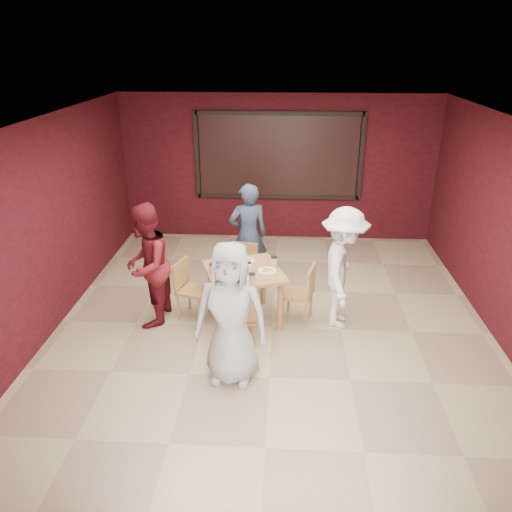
# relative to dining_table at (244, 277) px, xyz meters

# --- Properties ---
(floor) EXTENTS (7.00, 7.00, 0.00)m
(floor) POSITION_rel_dining_table_xyz_m (0.40, -0.18, -0.69)
(floor) COLOR tan
(floor) RESTS_ON ground
(window_blinds) EXTENTS (3.00, 0.02, 1.50)m
(window_blinds) POSITION_rel_dining_table_xyz_m (0.40, 3.27, 0.96)
(window_blinds) COLOR black
(dining_table) EXTENTS (1.27, 1.27, 0.94)m
(dining_table) POSITION_rel_dining_table_xyz_m (0.00, 0.00, 0.00)
(dining_table) COLOR #B06E48
(dining_table) RESTS_ON floor
(chair_front) EXTENTS (0.45, 0.45, 0.79)m
(chair_front) POSITION_rel_dining_table_xyz_m (0.01, -0.67, -0.24)
(chair_front) COLOR #B88E47
(chair_front) RESTS_ON floor
(chair_back) EXTENTS (0.45, 0.45, 0.81)m
(chair_back) POSITION_rel_dining_table_xyz_m (-0.07, 0.85, -0.23)
(chair_back) COLOR #B88E47
(chair_back) RESTS_ON floor
(chair_left) EXTENTS (0.51, 0.51, 0.85)m
(chair_left) POSITION_rel_dining_table_xyz_m (-0.80, 0.09, -0.21)
(chair_left) COLOR #B88E47
(chair_left) RESTS_ON floor
(chair_right) EXTENTS (0.50, 0.50, 0.85)m
(chair_right) POSITION_rel_dining_table_xyz_m (0.81, 0.03, -0.21)
(chair_right) COLOR #B88E47
(chair_right) RESTS_ON floor
(diner_front) EXTENTS (0.89, 0.63, 1.72)m
(diner_front) POSITION_rel_dining_table_xyz_m (-0.04, -1.32, 0.17)
(diner_front) COLOR #AAAAAA
(diner_front) RESTS_ON floor
(diner_back) EXTENTS (0.70, 0.55, 1.68)m
(diner_back) POSITION_rel_dining_table_xyz_m (-0.03, 1.19, 0.15)
(diner_back) COLOR #2E3E53
(diner_back) RESTS_ON floor
(diner_left) EXTENTS (0.71, 0.88, 1.74)m
(diner_left) POSITION_rel_dining_table_xyz_m (-1.32, -0.10, 0.18)
(diner_left) COLOR maroon
(diner_left) RESTS_ON floor
(diner_right) EXTENTS (0.79, 1.18, 1.70)m
(diner_right) POSITION_rel_dining_table_xyz_m (1.34, 0.00, 0.16)
(diner_right) COLOR white
(diner_right) RESTS_ON floor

